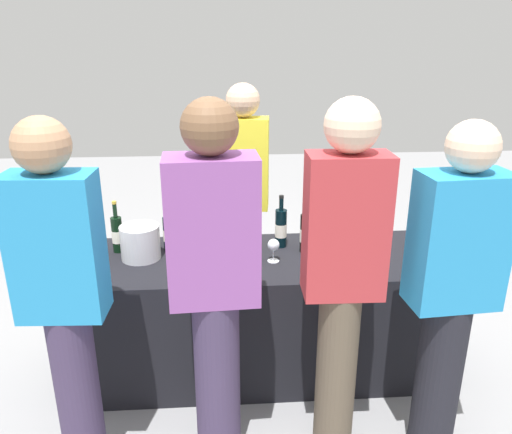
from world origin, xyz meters
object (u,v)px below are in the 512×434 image
object	(u,v)px
wine_glass_4	(336,245)
wine_bottle_4	(306,233)
ice_bucket	(140,242)
wine_glass_3	(273,246)
menu_board	(352,241)
guest_3	(452,287)
wine_glass_2	(235,251)
guest_1	(214,280)
guest_2	(343,271)
wine_bottle_1	(170,233)
wine_glass_0	(196,258)
wine_bottle_2	(250,233)
guest_0	(63,293)
wine_bottle_3	(281,228)
wine_bottle_5	(361,228)
wine_glass_5	(357,243)
wine_glass_1	(221,255)
server_pouring	(244,192)
wine_bottle_0	(117,234)

from	to	relation	value
wine_glass_4	wine_bottle_4	bearing A→B (deg)	132.68
ice_bucket	wine_glass_3	bearing A→B (deg)	-7.38
menu_board	guest_3	bearing A→B (deg)	-77.59
wine_glass_4	menu_board	xyz separation A→B (m)	(0.42, 1.16, -0.48)
wine_glass_2	guest_1	bearing A→B (deg)	-100.63
wine_glass_4	guest_2	distance (m)	0.59
menu_board	wine_bottle_4	bearing A→B (deg)	-106.24
wine_bottle_1	wine_glass_0	xyz separation A→B (m)	(0.17, -0.35, -0.01)
wine_glass_2	ice_bucket	world-z (taller)	ice_bucket
wine_bottle_4	ice_bucket	bearing A→B (deg)	-178.29
wine_glass_0	wine_bottle_2	bearing A→B (deg)	43.79
guest_1	guest_3	world-z (taller)	guest_1
wine_glass_3	guest_2	distance (m)	0.66
guest_0	guest_3	bearing A→B (deg)	2.60
wine_glass_0	wine_glass_2	size ratio (longest dim) A/B	0.99
wine_bottle_1	guest_1	world-z (taller)	guest_1
ice_bucket	guest_0	bearing A→B (deg)	-105.58
wine_bottle_2	guest_1	distance (m)	0.81
wine_bottle_3	wine_glass_0	world-z (taller)	wine_bottle_3
wine_bottle_3	guest_2	xyz separation A→B (m)	(0.18, -0.81, 0.10)
wine_bottle_5	guest_2	world-z (taller)	guest_2
wine_glass_5	menu_board	bearing A→B (deg)	75.33
wine_glass_1	server_pouring	bearing A→B (deg)	78.61
wine_bottle_0	wine_bottle_3	bearing A→B (deg)	0.54
wine_glass_0	guest_1	world-z (taller)	guest_1
wine_bottle_0	guest_1	distance (m)	1.01
wine_glass_0	wine_glass_2	bearing A→B (deg)	21.05
wine_bottle_3	wine_glass_2	size ratio (longest dim) A/B	2.46
wine_glass_3	guest_3	size ratio (longest dim) A/B	0.08
wine_glass_2	ice_bucket	distance (m)	0.56
wine_bottle_0	wine_glass_3	distance (m)	0.93
guest_3	wine_glass_3	bearing A→B (deg)	134.48
wine_bottle_4	guest_1	distance (m)	0.92
wine_glass_4	menu_board	world-z (taller)	wine_glass_4
wine_bottle_3	wine_bottle_5	bearing A→B (deg)	-2.46
wine_bottle_3	wine_glass_3	size ratio (longest dim) A/B	2.40
wine_bottle_3	wine_bottle_5	world-z (taller)	wine_bottle_3
wine_glass_0	wine_glass_5	distance (m)	0.92
wine_bottle_0	wine_glass_2	size ratio (longest dim) A/B	2.38
wine_bottle_4	guest_1	world-z (taller)	guest_1
wine_glass_5	server_pouring	distance (m)	0.96
wine_glass_0	guest_2	distance (m)	0.83
wine_bottle_1	ice_bucket	bearing A→B (deg)	-142.30
wine_bottle_2	wine_glass_1	bearing A→B (deg)	-125.16
server_pouring	guest_2	distance (m)	1.38
wine_glass_3	server_pouring	distance (m)	0.75
wine_bottle_2	wine_glass_3	bearing A→B (deg)	-53.28
wine_bottle_4	wine_glass_4	world-z (taller)	wine_bottle_4
guest_2	wine_bottle_2	bearing A→B (deg)	117.06
guest_0	guest_3	distance (m)	1.71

